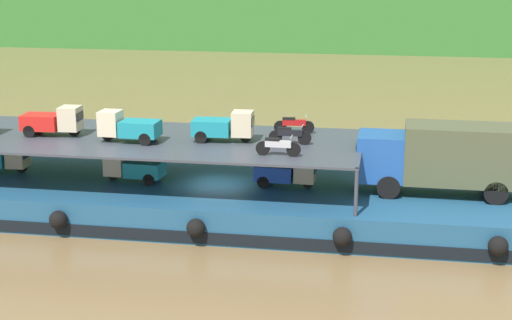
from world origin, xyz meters
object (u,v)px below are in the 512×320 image
Objects in this scene: mini_truck_upper_bow at (224,126)px; motorcycle_upper_centre at (290,135)px; mini_truck_upper_fore at (128,127)px; mini_truck_upper_mid at (53,121)px; mini_truck_lower_aft at (133,167)px; covered_lorry at (442,157)px; motorcycle_upper_stbd at (294,124)px; mini_truck_lower_mid at (287,171)px; cargo_barge at (218,199)px; motorcycle_upper_port at (278,146)px; mini_truck_lower_stern at (1,158)px.

mini_truck_upper_bow is 2.98m from motorcycle_upper_centre.
mini_truck_upper_bow is at bearing 11.43° from mini_truck_upper_fore.
mini_truck_upper_fore is (3.84, -0.62, 0.00)m from mini_truck_upper_mid.
covered_lorry is at bearing 1.43° from mini_truck_lower_aft.
mini_truck_upper_bow is 3.57m from motorcycle_upper_stbd.
mini_truck_lower_mid is 3.48m from mini_truck_upper_bow.
mini_truck_lower_mid reaches higher than cargo_barge.
covered_lorry is at bearing 0.67° from motorcycle_upper_centre.
mini_truck_upper_mid reaches higher than motorcycle_upper_centre.
cargo_barge is 3.78× the size of covered_lorry.
motorcycle_upper_centre is (0.13, -0.14, 1.74)m from mini_truck_lower_mid.
mini_truck_upper_fore is (-13.83, -0.87, 1.00)m from covered_lorry.
mini_truck_upper_bow is 1.46× the size of motorcycle_upper_stbd.
mini_truck_upper_mid is 1.00× the size of mini_truck_upper_bow.
cargo_barge is 10.70× the size of mini_truck_lower_mid.
motorcycle_upper_stbd reaches higher than mini_truck_lower_aft.
covered_lorry is 17.70m from mini_truck_upper_mid.
covered_lorry is 4.14× the size of motorcycle_upper_centre.
motorcycle_upper_centre is (7.18, 0.79, -0.26)m from mini_truck_upper_fore.
motorcycle_upper_port is 1.00× the size of motorcycle_upper_stbd.
mini_truck_upper_bow is at bearing 178.80° from motorcycle_upper_centre.
mini_truck_lower_mid is at bearing 132.39° from motorcycle_upper_centre.
motorcycle_upper_stbd is at bearing 22.47° from mini_truck_upper_fore.
motorcycle_upper_port is (-6.86, -2.22, 0.74)m from covered_lorry.
covered_lorry reaches higher than cargo_barge.
mini_truck_lower_stern is 14.13m from motorcycle_upper_stbd.
mini_truck_lower_aft is 1.00× the size of mini_truck_upper_bow.
covered_lorry is at bearing 17.96° from motorcycle_upper_port.
mini_truck_lower_aft is 1.00× the size of mini_truck_upper_mid.
motorcycle_upper_centre reaches higher than mini_truck_lower_mid.
mini_truck_upper_mid is at bearing -168.05° from motorcycle_upper_stbd.
covered_lorry is 4.15× the size of motorcycle_upper_stbd.
mini_truck_lower_aft is 1.01× the size of mini_truck_upper_fore.
motorcycle_upper_stbd is at bearing 162.93° from covered_lorry.
mini_truck_lower_stern and mini_truck_lower_mid have the same top height.
mini_truck_upper_bow is at bearing -179.91° from covered_lorry.
covered_lorry is 2.84× the size of mini_truck_lower_stern.
mini_truck_lower_stern is at bearing 171.60° from mini_truck_upper_fore.
mini_truck_upper_fore is at bearing 168.98° from motorcycle_upper_port.
mini_truck_lower_aft is at bearing -1.49° from mini_truck_upper_mid.
mini_truck_upper_mid is at bearing -178.35° from mini_truck_upper_bow.
mini_truck_upper_mid is 8.05m from mini_truck_upper_bow.
mini_truck_upper_mid is (-10.90, -0.31, 2.00)m from mini_truck_lower_mid.
mini_truck_upper_mid reaches higher than cargo_barge.
mini_truck_upper_bow is 1.46× the size of motorcycle_upper_centre.
cargo_barge is at bearing -161.76° from mini_truck_upper_bow.
mini_truck_lower_mid is 2.66m from motorcycle_upper_stbd.
mini_truck_lower_mid is at bearing -0.31° from mini_truck_lower_stern.
mini_truck_upper_fore is 4.30m from mini_truck_upper_bow.
mini_truck_lower_aft is at bearing 92.86° from mini_truck_upper_fore.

